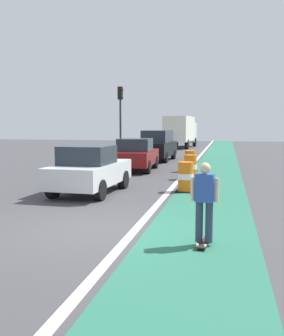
{
  "coord_description": "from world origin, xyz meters",
  "views": [
    {
      "loc": [
        2.94,
        -8.63,
        2.44
      ],
      "look_at": [
        0.39,
        3.28,
        1.1
      ],
      "focal_mm": 42.53,
      "sensor_mm": 36.0,
      "label": 1
    }
  ],
  "objects_px": {
    "skateboarder_on_lane": "(204,201)",
    "traffic_barrel_mid": "(190,167)",
    "traffic_barrel_front": "(186,177)",
    "parked_suv_third": "(158,145)",
    "parked_sedan_second": "(136,155)",
    "traffic_barrel_back": "(190,161)",
    "traffic_light_corner": "(120,109)",
    "parked_sedan_nearest": "(90,170)",
    "delivery_truck_down_block": "(181,130)"
  },
  "relations": [
    {
      "from": "parked_sedan_second",
      "to": "traffic_barrel_front",
      "type": "height_order",
      "value": "parked_sedan_second"
    },
    {
      "from": "skateboarder_on_lane",
      "to": "delivery_truck_down_block",
      "type": "height_order",
      "value": "delivery_truck_down_block"
    },
    {
      "from": "skateboarder_on_lane",
      "to": "parked_sedan_nearest",
      "type": "height_order",
      "value": "parked_sedan_nearest"
    },
    {
      "from": "skateboarder_on_lane",
      "to": "traffic_barrel_back",
      "type": "bearing_deg",
      "value": 96.43
    },
    {
      "from": "traffic_barrel_back",
      "to": "delivery_truck_down_block",
      "type": "bearing_deg",
      "value": 97.91
    },
    {
      "from": "traffic_barrel_front",
      "to": "parked_sedan_nearest",
      "type": "bearing_deg",
      "value": -162.95
    },
    {
      "from": "traffic_barrel_mid",
      "to": "traffic_barrel_back",
      "type": "relative_size",
      "value": 1.0
    },
    {
      "from": "parked_sedan_nearest",
      "to": "parked_sedan_second",
      "type": "relative_size",
      "value": 1.01
    },
    {
      "from": "parked_sedan_nearest",
      "to": "traffic_barrel_mid",
      "type": "xyz_separation_m",
      "value": [
        3.17,
        4.35,
        -0.3
      ]
    },
    {
      "from": "parked_suv_third",
      "to": "parked_sedan_nearest",
      "type": "bearing_deg",
      "value": -90.76
    },
    {
      "from": "traffic_light_corner",
      "to": "traffic_barrel_back",
      "type": "bearing_deg",
      "value": -52.06
    },
    {
      "from": "delivery_truck_down_block",
      "to": "parked_sedan_nearest",
      "type": "bearing_deg",
      "value": -90.01
    },
    {
      "from": "parked_suv_third",
      "to": "traffic_barrel_front",
      "type": "distance_m",
      "value": 12.45
    },
    {
      "from": "parked_sedan_second",
      "to": "traffic_barrel_front",
      "type": "distance_m",
      "value": 6.85
    },
    {
      "from": "parked_sedan_second",
      "to": "traffic_barrel_mid",
      "type": "distance_m",
      "value": 4.12
    },
    {
      "from": "traffic_barrel_front",
      "to": "parked_suv_third",
      "type": "bearing_deg",
      "value": 104.57
    },
    {
      "from": "parked_suv_third",
      "to": "delivery_truck_down_block",
      "type": "bearing_deg",
      "value": 90.65
    },
    {
      "from": "traffic_barrel_front",
      "to": "delivery_truck_down_block",
      "type": "distance_m",
      "value": 27.33
    },
    {
      "from": "parked_sedan_nearest",
      "to": "traffic_barrel_mid",
      "type": "height_order",
      "value": "parked_sedan_nearest"
    },
    {
      "from": "traffic_barrel_back",
      "to": "delivery_truck_down_block",
      "type": "distance_m",
      "value": 21.16
    },
    {
      "from": "skateboarder_on_lane",
      "to": "traffic_barrel_mid",
      "type": "distance_m",
      "value": 9.8
    },
    {
      "from": "traffic_barrel_back",
      "to": "traffic_light_corner",
      "type": "xyz_separation_m",
      "value": [
        -5.7,
        7.31,
        2.97
      ]
    },
    {
      "from": "traffic_barrel_front",
      "to": "traffic_barrel_mid",
      "type": "bearing_deg",
      "value": 92.26
    },
    {
      "from": "skateboarder_on_lane",
      "to": "parked_sedan_second",
      "type": "height_order",
      "value": "parked_sedan_second"
    },
    {
      "from": "traffic_light_corner",
      "to": "parked_suv_third",
      "type": "bearing_deg",
      "value": -26.15
    },
    {
      "from": "skateboarder_on_lane",
      "to": "parked_sedan_second",
      "type": "relative_size",
      "value": 0.41
    },
    {
      "from": "traffic_barrel_mid",
      "to": "traffic_barrel_front",
      "type": "bearing_deg",
      "value": -87.74
    },
    {
      "from": "parked_sedan_second",
      "to": "traffic_barrel_back",
      "type": "xyz_separation_m",
      "value": [
        2.85,
        0.16,
        -0.3
      ]
    },
    {
      "from": "parked_suv_third",
      "to": "traffic_light_corner",
      "type": "xyz_separation_m",
      "value": [
        -2.96,
        1.45,
        2.47
      ]
    },
    {
      "from": "parked_sedan_nearest",
      "to": "traffic_barrel_mid",
      "type": "bearing_deg",
      "value": 53.91
    },
    {
      "from": "delivery_truck_down_block",
      "to": "traffic_light_corner",
      "type": "xyz_separation_m",
      "value": [
        -2.79,
        -13.61,
        1.65
      ]
    },
    {
      "from": "parked_sedan_second",
      "to": "traffic_barrel_mid",
      "type": "relative_size",
      "value": 3.81
    },
    {
      "from": "parked_sedan_nearest",
      "to": "parked_suv_third",
      "type": "bearing_deg",
      "value": 89.24
    },
    {
      "from": "skateboarder_on_lane",
      "to": "traffic_barrel_mid",
      "type": "height_order",
      "value": "skateboarder_on_lane"
    },
    {
      "from": "traffic_barrel_front",
      "to": "delivery_truck_down_block",
      "type": "xyz_separation_m",
      "value": [
        -3.3,
        27.1,
        1.31
      ]
    },
    {
      "from": "parked_sedan_second",
      "to": "traffic_barrel_back",
      "type": "relative_size",
      "value": 3.81
    },
    {
      "from": "traffic_barrel_mid",
      "to": "traffic_light_corner",
      "type": "height_order",
      "value": "traffic_light_corner"
    },
    {
      "from": "parked_suv_third",
      "to": "delivery_truck_down_block",
      "type": "distance_m",
      "value": 15.09
    },
    {
      "from": "parked_sedan_second",
      "to": "traffic_barrel_mid",
      "type": "bearing_deg",
      "value": -40.83
    },
    {
      "from": "traffic_light_corner",
      "to": "delivery_truck_down_block",
      "type": "bearing_deg",
      "value": 78.4
    },
    {
      "from": "parked_sedan_nearest",
      "to": "traffic_barrel_front",
      "type": "xyz_separation_m",
      "value": [
        3.3,
        1.01,
        -0.3
      ]
    },
    {
      "from": "delivery_truck_down_block",
      "to": "parked_sedan_second",
      "type": "bearing_deg",
      "value": -89.85
    },
    {
      "from": "parked_sedan_second",
      "to": "traffic_barrel_back",
      "type": "distance_m",
      "value": 2.87
    },
    {
      "from": "skateboarder_on_lane",
      "to": "parked_suv_third",
      "type": "distance_m",
      "value": 18.89
    },
    {
      "from": "parked_suv_third",
      "to": "traffic_barrel_front",
      "type": "xyz_separation_m",
      "value": [
        3.13,
        -12.04,
        -0.5
      ]
    },
    {
      "from": "traffic_light_corner",
      "to": "traffic_barrel_mid",
      "type": "bearing_deg",
      "value": -59.61
    },
    {
      "from": "skateboarder_on_lane",
      "to": "traffic_barrel_back",
      "type": "height_order",
      "value": "skateboarder_on_lane"
    },
    {
      "from": "delivery_truck_down_block",
      "to": "traffic_light_corner",
      "type": "distance_m",
      "value": 13.99
    },
    {
      "from": "parked_sedan_nearest",
      "to": "parked_suv_third",
      "type": "distance_m",
      "value": 13.05
    },
    {
      "from": "traffic_barrel_mid",
      "to": "traffic_light_corner",
      "type": "distance_m",
      "value": 12.15
    }
  ]
}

